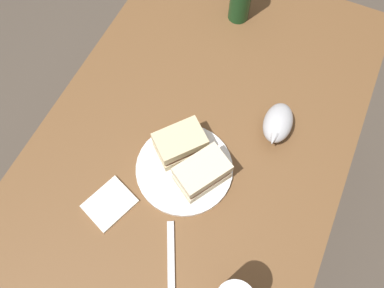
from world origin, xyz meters
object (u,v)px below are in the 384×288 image
object	(u,v)px
sandwich_half_right	(180,144)
fork	(171,261)
plate	(184,169)
gravy_boat	(278,123)
napkin	(110,204)
sandwich_half_left	(202,173)

from	to	relation	value
sandwich_half_right	fork	xyz separation A→B (m)	(-0.26, -0.10, -0.04)
plate	gravy_boat	size ratio (longest dim) A/B	1.86
sandwich_half_right	gravy_boat	world-z (taller)	sandwich_half_right
gravy_boat	napkin	bearing A→B (deg)	140.06
gravy_boat	napkin	world-z (taller)	gravy_boat
sandwich_half_right	fork	size ratio (longest dim) A/B	0.78
napkin	sandwich_half_right	bearing A→B (deg)	-25.90
sandwich_half_left	sandwich_half_right	world-z (taller)	sandwich_half_left
plate	sandwich_half_right	xyz separation A→B (m)	(0.04, 0.03, 0.04)
plate	napkin	distance (m)	0.20
sandwich_half_right	fork	world-z (taller)	sandwich_half_right
napkin	plate	bearing A→B (deg)	-38.91
sandwich_half_left	gravy_boat	bearing A→B (deg)	-30.20
napkin	fork	size ratio (longest dim) A/B	0.61
sandwich_half_left	fork	distance (m)	0.21
sandwich_half_left	gravy_boat	xyz separation A→B (m)	(0.20, -0.12, -0.01)
plate	sandwich_half_left	distance (m)	0.07
sandwich_half_left	fork	bearing A→B (deg)	-175.57
fork	gravy_boat	bearing A→B (deg)	139.23
sandwich_half_left	fork	world-z (taller)	sandwich_half_left
gravy_boat	sandwich_half_right	bearing A→B (deg)	127.90
plate	napkin	size ratio (longest dim) A/B	2.19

